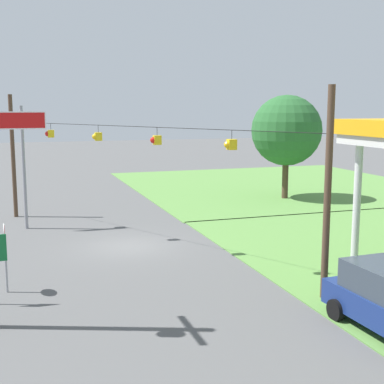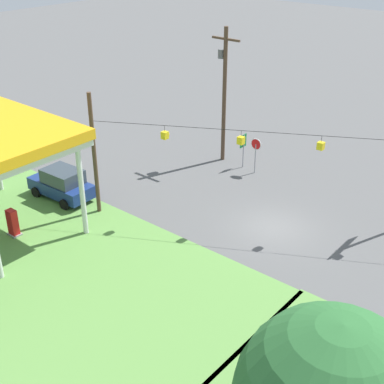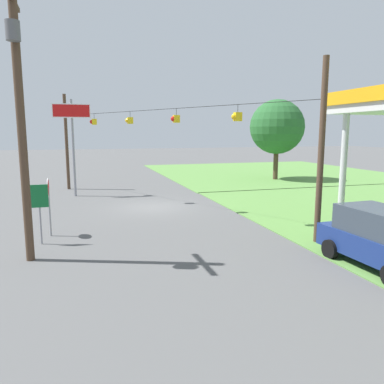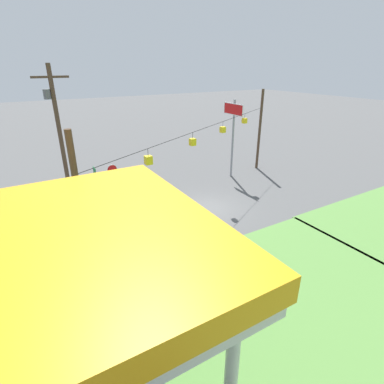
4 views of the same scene
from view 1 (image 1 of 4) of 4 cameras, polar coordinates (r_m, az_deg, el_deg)
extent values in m
plane|color=#565656|center=(25.60, -6.82, -5.78)|extent=(160.00, 160.00, 0.00)
cube|color=#5B8E42|center=(45.82, 8.95, 0.79)|extent=(24.00, 24.00, 0.04)
cylinder|color=silver|center=(20.85, 17.13, -2.22)|extent=(0.28, 0.28, 5.19)
cylinder|color=black|center=(17.44, 15.07, -12.06)|extent=(0.69, 0.25, 0.68)
cylinder|color=#99999E|center=(20.15, -19.24, -7.24)|extent=(0.08, 0.08, 2.10)
cylinder|color=white|center=(19.89, -19.40, -4.33)|extent=(0.80, 0.03, 0.80)
cylinder|color=red|center=(19.89, -19.40, -4.33)|extent=(0.70, 0.03, 0.70)
cylinder|color=gray|center=(29.90, -17.50, 2.44)|extent=(0.18, 0.18, 6.60)
cube|color=white|center=(29.63, -17.73, 7.29)|extent=(0.06, 2.49, 0.93)
cube|color=red|center=(29.63, -17.73, 7.29)|extent=(0.07, 2.37, 0.81)
cylinder|color=#4C3828|center=(33.35, -18.55, 3.61)|extent=(0.24, 0.24, 7.26)
cylinder|color=#4C3828|center=(18.44, 14.26, -0.27)|extent=(0.24, 0.24, 7.26)
cylinder|color=black|center=(24.77, -7.06, 6.99)|extent=(17.92, 10.02, 0.02)
cylinder|color=black|center=(29.72, -14.85, 6.75)|extent=(0.02, 0.02, 0.35)
cube|color=yellow|center=(29.73, -14.82, 6.03)|extent=(0.32, 0.32, 0.40)
sphere|color=red|center=(29.72, -15.15, 6.02)|extent=(0.28, 0.28, 0.28)
cylinder|color=black|center=(26.36, -9.97, 6.66)|extent=(0.02, 0.02, 0.35)
cube|color=yellow|center=(26.38, -9.95, 5.85)|extent=(0.32, 0.32, 0.40)
sphere|color=yellow|center=(26.36, -10.32, 5.83)|extent=(0.28, 0.28, 0.28)
cylinder|color=black|center=(23.25, -3.75, 6.47)|extent=(0.02, 0.02, 0.35)
cube|color=yellow|center=(23.27, -3.74, 5.55)|extent=(0.32, 0.32, 0.40)
sphere|color=red|center=(23.23, -4.14, 5.54)|extent=(0.28, 0.28, 0.28)
cylinder|color=black|center=(20.49, 4.27, 6.12)|extent=(0.02, 0.02, 0.35)
cube|color=yellow|center=(20.51, 4.26, 5.07)|extent=(0.32, 0.32, 0.40)
sphere|color=yellow|center=(20.45, 3.81, 5.06)|extent=(0.28, 0.28, 0.28)
cylinder|color=#4C3828|center=(38.85, 9.91, 1.42)|extent=(0.44, 0.44, 2.90)
sphere|color=#28602D|center=(38.55, 10.05, 6.49)|extent=(4.98, 4.98, 4.98)
camera|label=2|loc=(47.21, 19.04, 19.58)|focal=50.00mm
camera|label=3|loc=(3.56, -0.53, -27.43)|focal=35.00mm
camera|label=4|loc=(24.81, 38.52, 13.34)|focal=28.00mm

